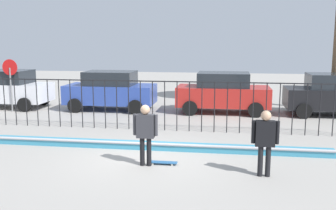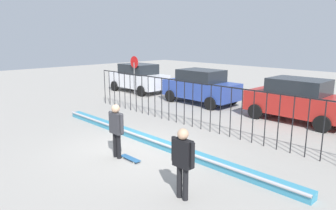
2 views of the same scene
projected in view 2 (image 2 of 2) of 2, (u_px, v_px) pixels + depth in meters
ground_plane at (130, 151)px, 10.18m from camera, size 60.00×60.00×0.00m
bowl_coping_ledge at (153, 141)px, 10.81m from camera, size 11.00×0.41×0.27m
perimeter_fence at (202, 101)px, 12.37m from camera, size 14.04×0.04×1.89m
skateboarder at (116, 126)px, 9.42m from camera, size 0.68×0.26×1.69m
skateboard at (130, 158)px, 9.42m from camera, size 0.80×0.20×0.07m
camera_operator at (183, 157)px, 6.98m from camera, size 0.68×0.26×1.69m
parked_car_white at (138, 78)px, 21.09m from camera, size 4.30×2.12×1.90m
parked_car_blue at (201, 86)px, 17.40m from camera, size 4.30×2.12×1.90m
parked_car_red at (297, 100)px, 13.66m from camera, size 4.30×2.12×1.90m
stop_sign at (134, 70)px, 19.69m from camera, size 0.76×0.07×2.50m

